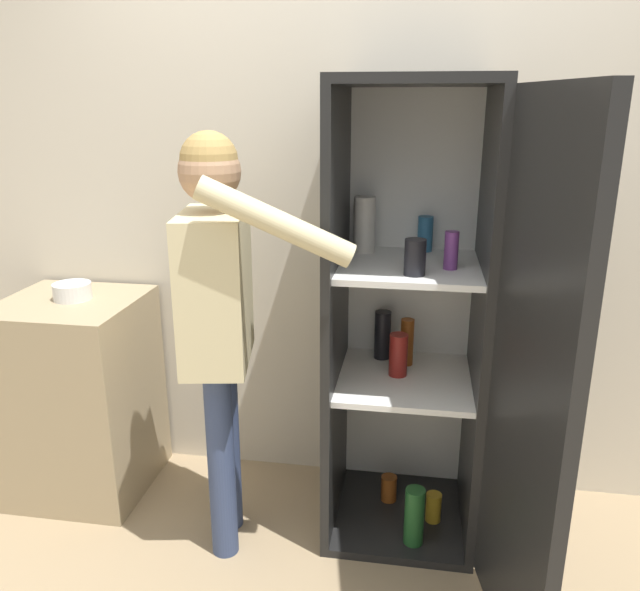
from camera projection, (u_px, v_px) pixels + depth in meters
wall_back at (358, 213)px, 2.73m from camera, size 7.00×0.06×2.55m
refrigerator at (429, 331)px, 2.38m from camera, size 0.76×1.20×1.83m
person at (218, 296)px, 2.30m from camera, size 0.69×0.54×1.65m
counter at (80, 396)px, 2.85m from camera, size 0.59×0.57×0.92m
bowl at (72, 291)px, 2.72m from camera, size 0.16×0.16×0.07m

